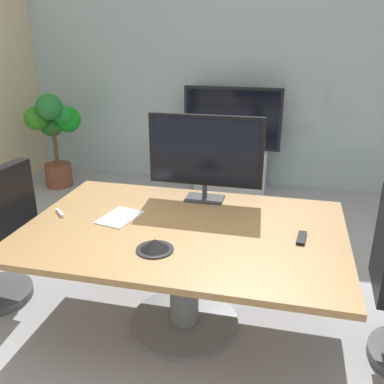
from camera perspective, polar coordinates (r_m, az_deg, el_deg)
ground_plane at (r=2.97m, az=-2.13°, el=-19.77°), size 7.63×7.63×0.00m
wall_back_glass_partition at (r=5.54m, az=7.14°, el=14.48°), size 5.92×0.10×2.63m
conference_table at (r=2.80m, az=-1.20°, el=-7.87°), size 2.05×1.36×0.75m
tv_monitor at (r=3.05m, az=1.83°, el=5.29°), size 0.84×0.18×0.64m
wall_display_unit at (r=5.38m, az=5.34°, el=4.83°), size 1.20×0.36×1.31m
potted_plant at (r=5.67m, az=-18.11°, el=8.06°), size 0.56×0.67×1.24m
conference_phone at (r=2.45m, az=-5.08°, el=-7.21°), size 0.22×0.22×0.07m
remote_control at (r=2.66m, az=14.63°, el=-6.05°), size 0.07×0.17×0.02m
whiteboard_marker at (r=3.04m, az=-17.47°, el=-2.73°), size 0.11×0.10×0.02m
paper_notepad at (r=2.90m, az=-9.78°, el=-3.39°), size 0.27×0.34×0.01m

